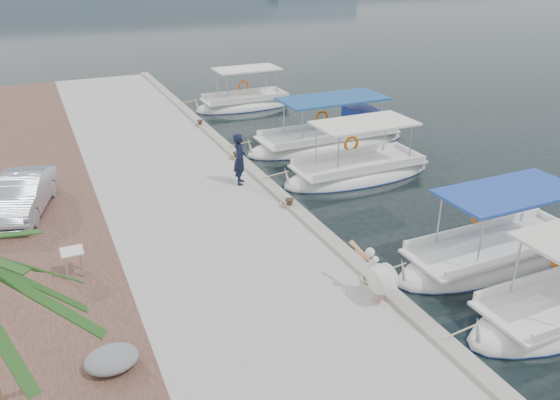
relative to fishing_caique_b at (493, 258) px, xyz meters
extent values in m
plane|color=black|center=(-3.92, 3.28, -0.13)|extent=(400.00, 400.00, 0.00)
cube|color=#A09F9A|center=(-6.92, 8.28, 0.12)|extent=(6.00, 40.00, 0.50)
cube|color=gray|center=(-4.14, 8.28, 0.43)|extent=(0.44, 40.00, 0.12)
cube|color=#4F3129|center=(-11.92, 8.28, 0.12)|extent=(4.00, 40.00, 0.50)
ellipsoid|color=white|center=(0.00, 0.00, -0.08)|extent=(6.63, 2.14, 1.30)
ellipsoid|color=navy|center=(0.00, 0.00, -0.10)|extent=(6.67, 2.18, 0.22)
cube|color=white|center=(0.00, 0.00, 0.42)|extent=(5.44, 1.84, 0.08)
cube|color=#2143A5|center=(0.16, 0.00, 2.06)|extent=(3.98, 1.97, 0.08)
cylinder|color=silver|center=(-1.50, -0.80, 1.22)|extent=(0.05, 0.05, 1.60)
torus|color=orange|center=(0.30, 1.01, 0.87)|extent=(0.68, 0.12, 0.68)
ellipsoid|color=white|center=(-0.10, 7.21, -0.08)|extent=(6.44, 2.28, 1.30)
ellipsoid|color=navy|center=(-0.10, 7.21, -0.10)|extent=(6.47, 2.32, 0.22)
cube|color=white|center=(-0.10, 7.21, 0.42)|extent=(5.28, 1.96, 0.08)
cube|color=white|center=(0.06, 7.21, 2.06)|extent=(3.87, 2.10, 0.08)
cylinder|color=silver|center=(-1.55, 6.36, 1.22)|extent=(0.05, 0.05, 1.60)
torus|color=orange|center=(0.20, 8.30, 0.87)|extent=(0.68, 0.12, 0.68)
ellipsoid|color=white|center=(0.65, 11.05, -0.08)|extent=(7.95, 2.49, 1.30)
ellipsoid|color=navy|center=(0.65, 11.05, -0.10)|extent=(7.99, 2.54, 0.22)
cube|color=white|center=(0.65, 11.05, 0.42)|extent=(6.52, 2.14, 0.08)
cube|color=#1C4D90|center=(0.85, 11.05, 2.06)|extent=(4.77, 2.29, 0.08)
cylinder|color=silver|center=(-1.13, 10.11, 1.22)|extent=(0.05, 0.05, 1.60)
torus|color=orange|center=(0.95, 12.23, 0.87)|extent=(0.68, 0.12, 0.68)
cube|color=navy|center=(2.44, 11.05, 0.97)|extent=(1.20, 1.74, 1.00)
ellipsoid|color=white|center=(-0.35, 18.92, -0.08)|extent=(5.94, 2.16, 1.30)
ellipsoid|color=navy|center=(-0.35, 18.92, -0.10)|extent=(5.97, 2.20, 0.22)
cube|color=white|center=(-0.35, 18.92, 0.42)|extent=(4.87, 1.86, 0.08)
cube|color=white|center=(-0.20, 18.92, 2.06)|extent=(3.56, 1.99, 0.08)
cylinder|color=silver|center=(-1.69, 18.11, 1.22)|extent=(0.05, 0.05, 1.60)
torus|color=orange|center=(-0.05, 19.95, 0.87)|extent=(0.68, 0.12, 0.68)
cylinder|color=black|center=(-4.27, -0.22, 0.52)|extent=(0.18, 0.18, 0.30)
cylinder|color=black|center=(-4.27, -0.22, 0.67)|extent=(0.28, 0.28, 0.05)
cylinder|color=black|center=(-4.27, 4.78, 0.52)|extent=(0.18, 0.18, 0.30)
cylinder|color=black|center=(-4.27, 4.78, 0.67)|extent=(0.28, 0.28, 0.05)
cylinder|color=black|center=(-4.27, 9.78, 0.52)|extent=(0.18, 0.18, 0.30)
cylinder|color=black|center=(-4.27, 9.78, 0.67)|extent=(0.28, 0.28, 0.05)
cylinder|color=black|center=(-4.27, 14.78, 0.52)|extent=(0.18, 0.18, 0.30)
cylinder|color=black|center=(-4.27, 14.78, 0.67)|extent=(0.28, 0.28, 0.05)
cylinder|color=tan|center=(-4.62, -0.85, 0.57)|extent=(0.06, 0.06, 0.38)
cylinder|color=tan|center=(-4.43, -0.82, 0.57)|extent=(0.06, 0.06, 0.38)
ellipsoid|color=silver|center=(-4.52, -0.84, 0.99)|extent=(0.70, 0.99, 0.71)
cylinder|color=silver|center=(-4.58, -0.51, 1.29)|extent=(0.21, 0.35, 0.38)
sphere|color=silver|center=(-4.60, -0.41, 1.51)|extent=(0.23, 0.23, 0.23)
cone|color=#EAA566|center=(-4.66, -0.06, 1.40)|extent=(0.24, 0.70, 0.28)
imported|color=black|center=(-4.99, 7.42, 1.31)|extent=(0.69, 0.81, 1.88)
imported|color=#A9B1C2|center=(-12.17, 8.05, 1.00)|extent=(2.36, 4.04, 1.26)
ellipsoid|color=slate|center=(-10.77, -0.53, 0.57)|extent=(1.10, 0.90, 0.40)
cylinder|color=silver|center=(-11.29, 3.22, 0.72)|extent=(0.06, 0.06, 0.70)
cylinder|color=silver|center=(-10.89, 3.22, 0.72)|extent=(0.06, 0.06, 0.70)
cylinder|color=silver|center=(-11.29, 3.62, 0.72)|extent=(0.06, 0.06, 0.70)
cylinder|color=silver|center=(-10.89, 3.62, 0.72)|extent=(0.06, 0.06, 0.70)
cube|color=white|center=(-11.09, 3.42, 1.09)|extent=(0.55, 0.55, 0.03)
camera|label=1|loc=(-11.27, -9.83, 8.09)|focal=35.00mm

